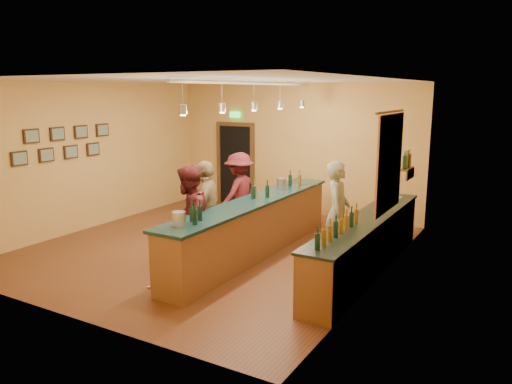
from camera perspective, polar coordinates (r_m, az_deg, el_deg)
The scene contains 18 objects.
floor at distance 9.85m, azimuth -4.75°, elevation -6.35°, with size 7.00×7.00×0.00m, color brown.
ceiling at distance 9.38m, azimuth -5.08°, elevation 12.61°, with size 6.50×7.00×0.02m, color silver.
wall_back at distance 12.49m, azimuth 4.35°, elevation 4.97°, with size 6.50×0.02×3.20m, color #D89151.
wall_front at distance 6.96m, azimuth -21.63°, elevation -1.01°, with size 6.50×0.02×3.20m, color #D89151.
wall_left at distance 11.64m, azimuth -18.18°, elevation 3.96°, with size 0.02×7.00×3.20m, color #D89151.
wall_right at distance 8.09m, azimuth 14.32°, elevation 1.10°, with size 0.02×7.00×3.20m, color #D89151.
doorway at distance 13.34m, azimuth -2.33°, elevation 3.36°, with size 1.15×0.09×2.48m.
tapestry at distance 8.44m, azimuth 15.03°, elevation 3.20°, with size 0.03×1.40×1.60m, color #A53921.
bottle_shelf at distance 9.92m, azimuth 16.93°, elevation 3.20°, with size 0.17×0.55×0.54m.
picture_grid at distance 11.09m, azimuth -21.04°, elevation 5.24°, with size 0.06×2.20×0.70m, color #382111, non-canonical shape.
back_counter at distance 8.60m, azimuth 12.48°, elevation -5.85°, with size 0.60×4.55×1.27m.
tasting_bar at distance 9.21m, azimuth -0.25°, elevation -3.63°, with size 0.73×5.10×1.38m.
pendant_track at distance 8.89m, azimuth -0.25°, elevation 11.32°, with size 0.11×4.60×0.50m.
bartender at distance 8.97m, azimuth 9.31°, elevation -2.24°, with size 0.66×0.43×1.81m, color gray.
customer_a at distance 8.45m, azimuth -7.71°, elevation -3.06°, with size 0.88×0.68×1.80m, color #59191E.
customer_b at distance 8.85m, azimuth -5.65°, elevation -2.27°, with size 1.07×0.45×1.83m, color #997A51.
customer_c at distance 10.65m, azimuth -1.90°, elevation -0.12°, with size 1.12×0.65×1.74m, color #59191E.
bar_stool at distance 9.36m, azimuth 10.67°, elevation -4.37°, with size 0.31×0.31×0.63m.
Camera 1 is at (5.38, -7.68, 3.01)m, focal length 35.00 mm.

